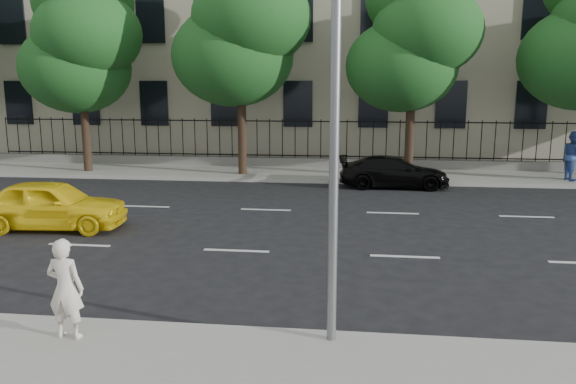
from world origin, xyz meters
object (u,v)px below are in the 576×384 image
street_light (338,1)px  black_sedan (394,172)px  woman_near (65,288)px  yellow_taxi (51,205)px

street_light → black_sedan: bearing=82.3°
street_light → woman_near: (-4.00, -0.94, -4.22)m
yellow_taxi → woman_near: bearing=-153.5°
yellow_taxi → woman_near: size_ratio=2.59×
black_sedan → woman_near: (-5.80, -14.21, 0.32)m
yellow_taxi → black_sedan: 12.39m
street_light → black_sedan: street_light is taller
woman_near → black_sedan: bearing=-109.7°
street_light → woman_near: 5.89m
street_light → black_sedan: size_ratio=1.92×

